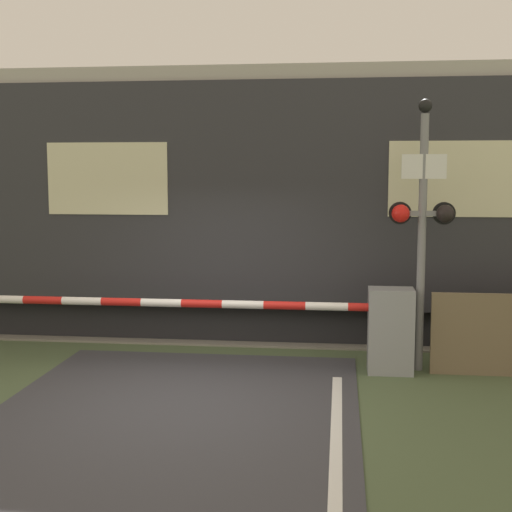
% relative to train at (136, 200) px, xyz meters
% --- Properties ---
extents(ground_plane, '(80.00, 80.00, 0.00)m').
position_rel_train_xyz_m(ground_plane, '(1.76, -4.13, -2.19)').
color(ground_plane, '#475638').
extents(track_bed, '(36.00, 3.20, 0.13)m').
position_rel_train_xyz_m(track_bed, '(1.76, 0.00, -2.17)').
color(track_bed, slate).
rests_on(track_bed, ground_plane).
extents(train, '(18.96, 3.11, 4.29)m').
position_rel_train_xyz_m(train, '(0.00, 0.00, 0.00)').
color(train, black).
rests_on(train, ground_plane).
extents(crossing_barrier, '(6.10, 0.44, 1.14)m').
position_rel_train_xyz_m(crossing_barrier, '(3.73, -2.72, -1.56)').
color(crossing_barrier, gray).
rests_on(crossing_barrier, ground_plane).
extents(signal_post, '(0.88, 0.26, 3.63)m').
position_rel_train_xyz_m(signal_post, '(4.66, -2.56, -0.12)').
color(signal_post, gray).
rests_on(signal_post, ground_plane).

